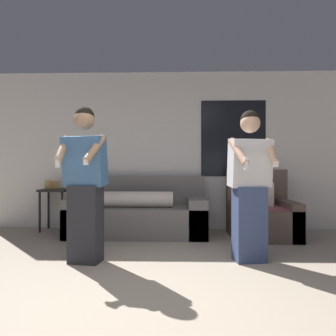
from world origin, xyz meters
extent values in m
plane|color=tan|center=(0.00, 0.00, 0.00)|extent=(14.00, 14.00, 0.00)
cube|color=silver|center=(0.00, 3.33, 1.35)|extent=(6.23, 0.06, 2.70)
cube|color=black|center=(1.18, 3.30, 1.55)|extent=(1.10, 0.01, 1.30)
cube|color=slate|center=(-0.40, 2.76, 0.22)|extent=(2.12, 0.98, 0.45)
cube|color=slate|center=(-0.40, 3.14, 0.68)|extent=(2.12, 0.22, 0.47)
cube|color=slate|center=(-1.32, 2.76, 0.29)|extent=(0.28, 0.98, 0.59)
cube|color=slate|center=(0.52, 2.76, 0.29)|extent=(0.28, 0.98, 0.59)
cylinder|color=beige|center=(-0.40, 2.64, 0.57)|extent=(1.10, 0.24, 0.24)
cube|color=brown|center=(1.49, 2.62, 0.22)|extent=(0.94, 0.94, 0.45)
cube|color=brown|center=(1.49, 2.99, 0.73)|extent=(0.94, 0.20, 0.57)
cube|color=brown|center=(1.11, 2.62, 0.27)|extent=(0.18, 0.94, 0.55)
cube|color=brown|center=(1.87, 2.62, 0.27)|extent=(0.18, 0.94, 0.55)
cube|color=#994C51|center=(1.49, 2.57, 0.46)|extent=(0.80, 0.76, 0.01)
cube|color=beige|center=(1.49, 2.69, 0.64)|extent=(0.36, 0.14, 0.36)
cube|color=black|center=(-1.82, 3.05, 0.68)|extent=(0.44, 0.44, 0.04)
cylinder|color=black|center=(-2.00, 2.87, 0.33)|extent=(0.04, 0.04, 0.66)
cylinder|color=black|center=(-1.64, 2.87, 0.33)|extent=(0.04, 0.04, 0.66)
cylinder|color=black|center=(-2.00, 3.23, 0.33)|extent=(0.04, 0.04, 0.66)
cylinder|color=black|center=(-1.64, 3.23, 0.33)|extent=(0.04, 0.04, 0.66)
cube|color=tan|center=(-1.93, 3.03, 0.76)|extent=(0.10, 0.02, 0.17)
cube|color=tan|center=(-1.82, 3.05, 0.75)|extent=(0.13, 0.02, 0.15)
cube|color=#28282D|center=(-0.80, 1.26, 0.43)|extent=(0.37, 0.29, 0.85)
cube|color=#3D6693|center=(-0.80, 1.24, 1.12)|extent=(0.49, 0.36, 0.57)
sphere|color=#A37A5B|center=(-0.80, 1.22, 1.58)|extent=(0.22, 0.22, 0.22)
sphere|color=black|center=(-0.80, 1.23, 1.62)|extent=(0.21, 0.21, 0.21)
cylinder|color=#A37A5B|center=(-1.00, 1.12, 1.25)|extent=(0.09, 0.36, 0.32)
cube|color=white|center=(-1.00, 0.97, 1.12)|extent=(0.04, 0.04, 0.13)
cylinder|color=#A37A5B|center=(-0.64, 1.06, 1.25)|extent=(0.20, 0.36, 0.32)
cube|color=white|center=(-0.69, 0.92, 1.12)|extent=(0.05, 0.04, 0.08)
cube|color=#384770|center=(1.03, 1.36, 0.42)|extent=(0.37, 0.29, 0.84)
cube|color=silver|center=(1.03, 1.34, 1.10)|extent=(0.49, 0.34, 0.55)
sphere|color=tan|center=(1.03, 1.33, 1.55)|extent=(0.22, 0.22, 0.22)
sphere|color=black|center=(1.03, 1.34, 1.59)|extent=(0.21, 0.21, 0.21)
cylinder|color=tan|center=(0.87, 1.16, 1.22)|extent=(0.20, 0.36, 0.32)
cube|color=white|center=(0.92, 1.02, 1.09)|extent=(0.04, 0.04, 0.13)
cylinder|color=tan|center=(1.24, 1.22, 1.22)|extent=(0.09, 0.36, 0.32)
cube|color=white|center=(1.24, 1.07, 1.09)|extent=(0.05, 0.04, 0.08)
camera|label=1|loc=(0.23, -2.34, 1.05)|focal=35.00mm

